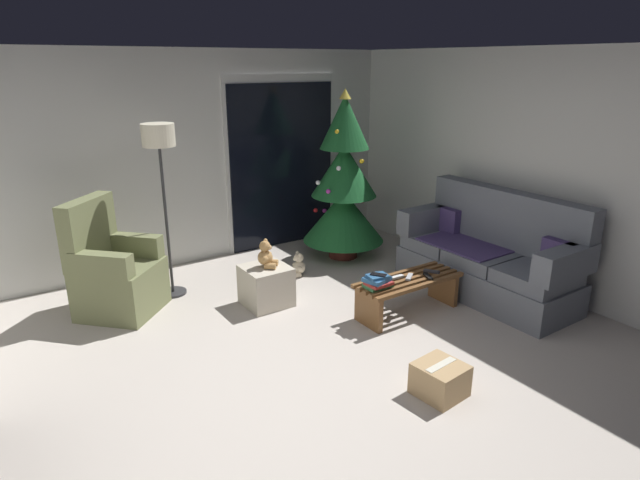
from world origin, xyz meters
The scene contains 20 objects.
ground_plane centered at (0.00, 0.00, 0.00)m, with size 7.00×7.00×0.00m, color #BCB2A8.
wall_back centered at (0.00, 3.06, 1.25)m, with size 5.72×0.12×2.50m, color silver.
wall_right centered at (2.86, 0.00, 1.25)m, with size 0.12×6.00×2.50m, color silver.
patio_door_frame centered at (1.35, 2.99, 1.10)m, with size 1.60×0.02×2.20m, color silver.
patio_door_glass centered at (1.35, 2.97, 1.05)m, with size 1.50×0.02×2.10m, color black.
couch centered at (2.32, 0.35, 0.40)m, with size 0.79×1.94×1.08m.
coffee_table centered at (1.26, 0.45, 0.25)m, with size 1.10×0.40×0.37m.
remote_graphite centered at (1.55, 0.44, 0.38)m, with size 0.04×0.16×0.02m, color #333338.
remote_silver centered at (1.27, 0.45, 0.38)m, with size 0.04×0.16×0.02m, color #ADADB2.
remote_white centered at (1.17, 0.52, 0.38)m, with size 0.04×0.16×0.02m, color silver.
remote_black centered at (1.43, 0.36, 0.38)m, with size 0.04×0.16×0.02m, color black.
book_stack centered at (0.87, 0.45, 0.43)m, with size 0.26×0.23×0.13m.
cell_phone centered at (0.87, 0.44, 0.50)m, with size 0.07×0.14×0.01m, color black.
christmas_tree centered at (1.69, 2.10, 0.91)m, with size 1.00×1.00×2.06m.
armchair centered at (-1.07, 2.09, 0.40)m, with size 0.97×0.97×1.13m.
floor_lamp centered at (-0.48, 2.19, 1.51)m, with size 0.32×0.32×1.78m.
ottoman centered at (0.22, 1.40, 0.20)m, with size 0.44×0.44×0.41m, color beige.
teddy_bear_honey centered at (0.23, 1.40, 0.53)m, with size 0.22×0.21×0.29m.
teddy_bear_cream_by_tree centered at (0.89, 1.87, 0.12)m, with size 0.20×0.20×0.29m.
cardboard_box_taped_mid_floor centered at (0.53, -0.68, 0.12)m, with size 0.36×0.37×0.25m.
Camera 1 is at (-2.10, -3.00, 2.35)m, focal length 29.91 mm.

